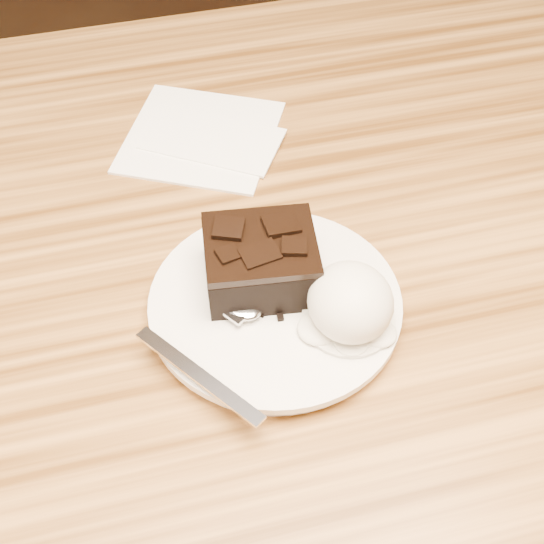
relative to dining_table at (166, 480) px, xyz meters
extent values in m
cylinder|color=white|center=(0.12, -0.07, 0.38)|extent=(0.20, 0.20, 0.02)
cube|color=black|center=(0.11, -0.05, 0.41)|extent=(0.10, 0.09, 0.04)
ellipsoid|color=white|center=(0.17, -0.10, 0.42)|extent=(0.07, 0.07, 0.06)
cylinder|color=silver|center=(0.17, -0.10, 0.39)|extent=(0.07, 0.07, 0.00)
cube|color=white|center=(0.10, 0.17, 0.38)|extent=(0.19, 0.19, 0.01)
cube|color=black|center=(0.12, -0.09, 0.39)|extent=(0.01, 0.01, 0.00)
cube|color=black|center=(0.10, -0.08, 0.39)|extent=(0.01, 0.01, 0.00)
camera|label=1|loc=(0.02, -0.45, 0.88)|focal=51.76mm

